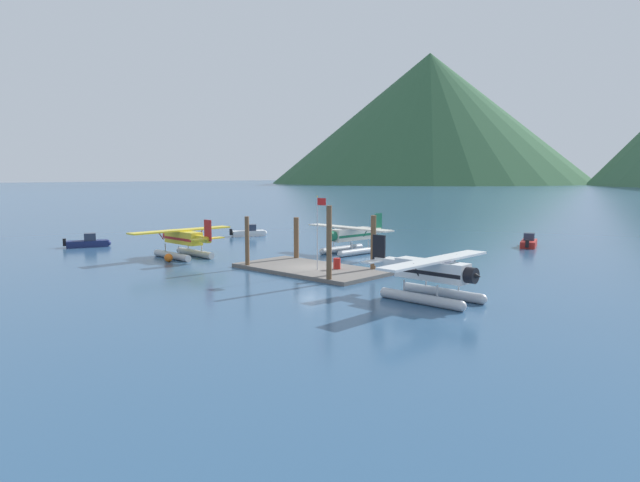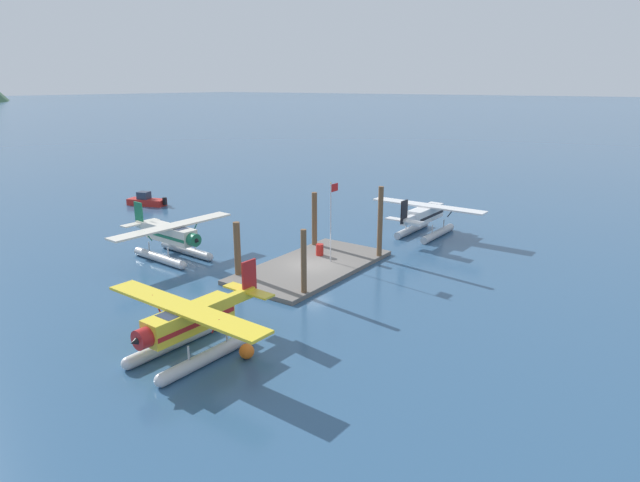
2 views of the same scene
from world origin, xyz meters
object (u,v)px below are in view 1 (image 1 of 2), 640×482
object	(u,v)px
seaplane_white_stbd_aft	(432,276)
boat_navy_open_sw	(89,242)
boat_red_open_north	(529,242)
fuel_drum	(337,264)
seaplane_yellow_port_aft	(183,241)
flagpole	(318,224)
mooring_buoy	(168,258)
boat_white_open_west	(250,232)
seaplane_cream_bow_left	(351,238)

from	to	relation	value
seaplane_white_stbd_aft	boat_navy_open_sw	distance (m)	41.91
boat_red_open_north	fuel_drum	bearing A→B (deg)	-99.70
seaplane_white_stbd_aft	boat_red_open_north	size ratio (longest dim) A/B	2.21
seaplane_yellow_port_aft	fuel_drum	bearing A→B (deg)	12.73
flagpole	boat_navy_open_sw	bearing A→B (deg)	-171.23
flagpole	seaplane_yellow_port_aft	world-z (taller)	flagpole
mooring_buoy	boat_red_open_north	xyz separation A→B (m)	(19.50, 32.98, 0.11)
boat_white_open_west	boat_red_open_north	size ratio (longest dim) A/B	0.95
flagpole	boat_white_open_west	size ratio (longest dim) A/B	1.31
flagpole	seaplane_white_stbd_aft	distance (m)	12.13
seaplane_cream_bow_left	seaplane_white_stbd_aft	world-z (taller)	same
fuel_drum	boat_navy_open_sw	size ratio (longest dim) A/B	0.19
flagpole	fuel_drum	xyz separation A→B (m)	(0.63, 1.51, -3.25)
boat_navy_open_sw	flagpole	bearing A→B (deg)	8.77
seaplane_cream_bow_left	flagpole	bearing A→B (deg)	-62.35
mooring_buoy	fuel_drum	bearing A→B (deg)	22.40
mooring_buoy	seaplane_white_stbd_aft	distance (m)	26.12
mooring_buoy	flagpole	bearing A→B (deg)	17.97
seaplane_cream_bow_left	seaplane_white_stbd_aft	bearing A→B (deg)	-36.84
fuel_drum	boat_red_open_north	bearing A→B (deg)	80.30
mooring_buoy	boat_white_open_west	bearing A→B (deg)	120.81
mooring_buoy	seaplane_white_stbd_aft	bearing A→B (deg)	5.47
boat_white_open_west	flagpole	bearing A→B (deg)	-29.43
seaplane_cream_bow_left	seaplane_yellow_port_aft	bearing A→B (deg)	-127.16
mooring_buoy	boat_navy_open_sw	xyz separation A→B (m)	(-15.85, -0.02, 0.11)
fuel_drum	seaplane_cream_bow_left	world-z (taller)	seaplane_cream_bow_left
seaplane_cream_bow_left	boat_white_open_west	world-z (taller)	seaplane_cream_bow_left
seaplane_cream_bow_left	boat_white_open_west	bearing A→B (deg)	169.79
flagpole	fuel_drum	size ratio (longest dim) A/B	6.72
seaplane_yellow_port_aft	boat_white_open_west	distance (m)	19.50
flagpole	seaplane_cream_bow_left	bearing A→B (deg)	117.65
seaplane_yellow_port_aft	boat_white_open_west	xyz separation A→B (m)	(-10.08, 16.65, -1.09)
flagpole	boat_red_open_north	world-z (taller)	flagpole
seaplane_cream_bow_left	boat_navy_open_sw	distance (m)	28.97
boat_navy_open_sw	boat_red_open_north	distance (m)	48.35
flagpole	boat_navy_open_sw	distance (m)	30.68
fuel_drum	seaplane_cream_bow_left	distance (m)	11.35
seaplane_white_stbd_aft	seaplane_yellow_port_aft	xyz separation A→B (m)	(-27.30, -0.01, 0.00)
seaplane_yellow_port_aft	boat_red_open_north	bearing A→B (deg)	55.69
flagpole	seaplane_white_stbd_aft	bearing A→B (deg)	-10.39
fuel_drum	seaplane_cream_bow_left	bearing A→B (deg)	124.03
boat_white_open_west	fuel_drum	bearing A→B (deg)	-26.26
seaplane_white_stbd_aft	boat_white_open_west	world-z (taller)	seaplane_white_stbd_aft
flagpole	seaplane_white_stbd_aft	size ratio (longest dim) A/B	0.57
seaplane_cream_bow_left	seaplane_yellow_port_aft	xyz separation A→B (m)	(-9.89, -13.05, 0.00)
boat_white_open_west	boat_navy_open_sw	bearing A→B (deg)	-103.06
flagpole	mooring_buoy	distance (m)	15.44
fuel_drum	flagpole	bearing A→B (deg)	-112.54
boat_white_open_west	boat_red_open_north	bearing A→B (deg)	24.15
mooring_buoy	boat_navy_open_sw	distance (m)	15.85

